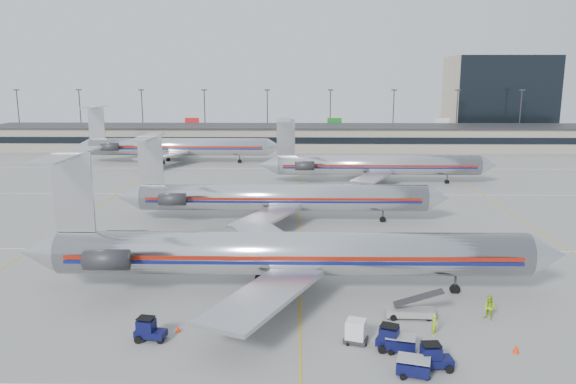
{
  "coord_description": "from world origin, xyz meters",
  "views": [
    {
      "loc": [
        -0.22,
        -49.72,
        18.98
      ],
      "look_at": [
        -1.46,
        20.17,
        4.5
      ],
      "focal_mm": 35.0,
      "sensor_mm": 36.0,
      "label": 1
    }
  ],
  "objects_px": {
    "jet_foreground": "(281,253)",
    "jet_second_row": "(276,197)",
    "uld_container": "(356,331)",
    "belt_loader": "(411,310)",
    "tug_center": "(391,339)"
  },
  "relations": [
    {
      "from": "uld_container",
      "to": "belt_loader",
      "type": "distance_m",
      "value": 6.48
    },
    {
      "from": "jet_foreground",
      "to": "tug_center",
      "type": "bearing_deg",
      "value": -53.01
    },
    {
      "from": "jet_second_row",
      "to": "uld_container",
      "type": "xyz_separation_m",
      "value": [
        7.05,
        -34.43,
        -2.47
      ]
    },
    {
      "from": "uld_container",
      "to": "belt_loader",
      "type": "xyz_separation_m",
      "value": [
        4.82,
        4.32,
        -0.23
      ]
    },
    {
      "from": "tug_center",
      "to": "belt_loader",
      "type": "relative_size",
      "value": 0.57
    },
    {
      "from": "jet_foreground",
      "to": "tug_center",
      "type": "height_order",
      "value": "jet_foreground"
    },
    {
      "from": "jet_foreground",
      "to": "jet_second_row",
      "type": "height_order",
      "value": "jet_foreground"
    },
    {
      "from": "jet_second_row",
      "to": "tug_center",
      "type": "xyz_separation_m",
      "value": [
        9.43,
        -35.55,
        -2.48
      ]
    },
    {
      "from": "jet_foreground",
      "to": "jet_second_row",
      "type": "bearing_deg",
      "value": 93.1
    },
    {
      "from": "belt_loader",
      "to": "jet_foreground",
      "type": "bearing_deg",
      "value": 155.04
    },
    {
      "from": "jet_foreground",
      "to": "uld_container",
      "type": "xyz_separation_m",
      "value": [
        5.71,
        -9.62,
        -2.81
      ]
    },
    {
      "from": "jet_second_row",
      "to": "belt_loader",
      "type": "relative_size",
      "value": 9.67
    },
    {
      "from": "jet_foreground",
      "to": "jet_second_row",
      "type": "distance_m",
      "value": 24.85
    },
    {
      "from": "jet_second_row",
      "to": "belt_loader",
      "type": "xyz_separation_m",
      "value": [
        11.87,
        -30.11,
        -2.7
      ]
    },
    {
      "from": "tug_center",
      "to": "belt_loader",
      "type": "height_order",
      "value": "belt_loader"
    }
  ]
}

